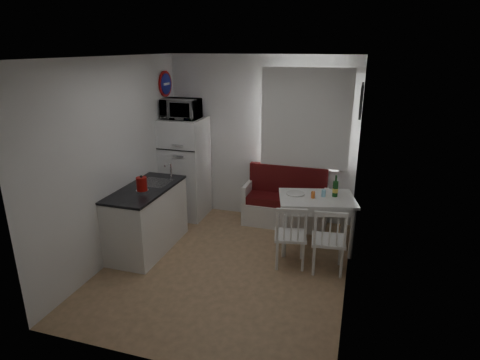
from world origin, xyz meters
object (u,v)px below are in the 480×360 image
object	(u,v)px
dining_table	(317,203)
wine_bottle	(336,186)
microwave	(181,109)
kettle	(142,184)
kitchen_counter	(148,218)
bench	(285,206)
chair_left	(289,230)
chair_right	(328,235)
fridge	(185,168)

from	to	relation	value
dining_table	wine_bottle	bearing A→B (deg)	9.55
microwave	kettle	size ratio (longest dim) A/B	2.53
kitchen_counter	dining_table	xyz separation A→B (m)	(2.22, 0.70, 0.22)
bench	chair_left	bearing A→B (deg)	-77.22
kitchen_counter	chair_left	size ratio (longest dim) A/B	2.81
microwave	chair_left	bearing A→B (deg)	-30.55
dining_table	chair_right	xyz separation A→B (m)	(0.23, -0.66, -0.13)
kitchen_counter	chair_right	bearing A→B (deg)	0.96
dining_table	fridge	size ratio (longest dim) A/B	0.70
fridge	microwave	xyz separation A→B (m)	(0.00, -0.05, 0.97)
chair_left	fridge	size ratio (longest dim) A/B	0.29
bench	chair_right	distance (m)	1.54
dining_table	microwave	xyz separation A→B (m)	(-2.20, 0.49, 1.12)
fridge	wine_bottle	xyz separation A→B (m)	(2.43, -0.44, 0.09)
chair_right	kitchen_counter	bearing A→B (deg)	174.49
kettle	wine_bottle	distance (m)	2.59
fridge	microwave	size ratio (longest dim) A/B	2.94
fridge	kettle	xyz separation A→B (m)	(0.03, -1.40, 0.19)
chair_left	chair_right	size ratio (longest dim) A/B	1.01
bench	chair_left	distance (m)	1.36
microwave	fridge	bearing A→B (deg)	90.00
kitchen_counter	wine_bottle	bearing A→B (deg)	18.10
fridge	dining_table	bearing A→B (deg)	-13.87
wine_bottle	kitchen_counter	bearing A→B (deg)	-161.90
dining_table	kettle	world-z (taller)	kettle
kitchen_counter	kettle	xyz separation A→B (m)	(0.05, -0.16, 0.55)
wine_bottle	fridge	bearing A→B (deg)	169.65
kettle	microwave	bearing A→B (deg)	91.27
bench	dining_table	bearing A→B (deg)	-50.06
dining_table	kitchen_counter	bearing A→B (deg)	-176.53
fridge	chair_right	bearing A→B (deg)	-26.34
chair_left	kettle	distance (m)	1.99
chair_right	wine_bottle	xyz separation A→B (m)	(0.00, 0.76, 0.37)
kitchen_counter	microwave	distance (m)	1.79
chair_left	fridge	world-z (taller)	fridge
wine_bottle	chair_left	bearing A→B (deg)	-122.29
chair_left	chair_right	bearing A→B (deg)	-11.70
kettle	wine_bottle	xyz separation A→B (m)	(2.40, 0.96, -0.10)
bench	chair_left	size ratio (longest dim) A/B	2.77
kitchen_counter	chair_left	bearing A→B (deg)	1.24
microwave	wine_bottle	bearing A→B (deg)	-9.20
chair_left	microwave	distance (m)	2.59
chair_left	dining_table	bearing A→B (deg)	57.69
kitchen_counter	bench	distance (m)	2.16
chair_right	fridge	distance (m)	2.73
dining_table	microwave	size ratio (longest dim) A/B	2.07
bench	dining_table	size ratio (longest dim) A/B	1.13
bench	wine_bottle	distance (m)	1.13
fridge	kettle	size ratio (longest dim) A/B	7.43
dining_table	fridge	xyz separation A→B (m)	(-2.20, 0.54, 0.15)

